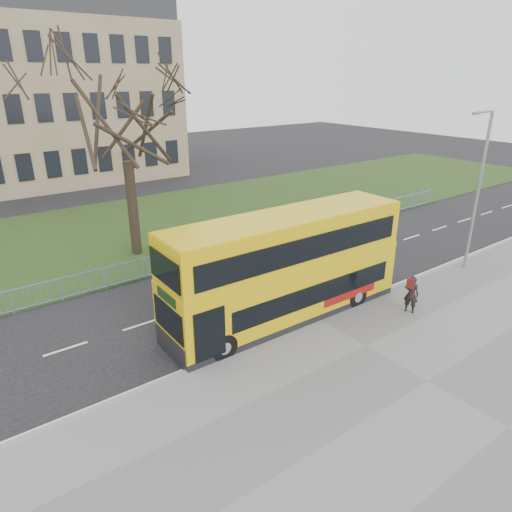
{
  "coord_description": "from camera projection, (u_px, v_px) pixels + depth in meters",
  "views": [
    {
      "loc": [
        -11.92,
        -13.34,
        9.51
      ],
      "look_at": [
        -1.29,
        1.0,
        2.37
      ],
      "focal_mm": 32.0,
      "sensor_mm": 36.0,
      "label": 1
    }
  ],
  "objects": [
    {
      "name": "guard_railing",
      "position": [
        214.0,
        251.0,
        24.79
      ],
      "size": [
        40.0,
        0.12,
        1.1
      ],
      "primitive_type": null,
      "color": "#6E8EC4",
      "rests_on": "ground"
    },
    {
      "name": "street_lamp",
      "position": [
        478.0,
        186.0,
        22.16
      ],
      "size": [
        1.67,
        0.18,
        7.86
      ],
      "rotation": [
        0.0,
        0.0,
        -0.01
      ],
      "color": "gray",
      "rests_on": "pavement"
    },
    {
      "name": "grass_verge",
      "position": [
        154.0,
        225.0,
        30.73
      ],
      "size": [
        80.0,
        15.4,
        0.08
      ],
      "primitive_type": "cube",
      "color": "#1E3714",
      "rests_on": "ground"
    },
    {
      "name": "bare_tree",
      "position": [
        126.0,
        142.0,
        23.55
      ],
      "size": [
        8.65,
        8.65,
        12.36
      ],
      "primitive_type": null,
      "color": "black",
      "rests_on": "grass_verge"
    },
    {
      "name": "pedestrian",
      "position": [
        411.0,
        294.0,
        19.09
      ],
      "size": [
        0.58,
        0.7,
        1.64
      ],
      "primitive_type": "imported",
      "rotation": [
        0.0,
        0.0,
        1.93
      ],
      "color": "black",
      "rests_on": "pavement"
    },
    {
      "name": "ground",
      "position": [
        293.0,
        306.0,
        20.07
      ],
      "size": [
        120.0,
        120.0,
        0.0
      ],
      "primitive_type": "plane",
      "color": "black",
      "rests_on": "ground"
    },
    {
      "name": "pavement",
      "position": [
        427.0,
        383.0,
        15.02
      ],
      "size": [
        80.0,
        10.5,
        0.12
      ],
      "primitive_type": "cube",
      "color": "slate",
      "rests_on": "ground"
    },
    {
      "name": "kerb",
      "position": [
        317.0,
        319.0,
        18.89
      ],
      "size": [
        80.0,
        0.2,
        0.14
      ],
      "primitive_type": "cube",
      "color": "gray",
      "rests_on": "ground"
    },
    {
      "name": "yellow_bus",
      "position": [
        287.0,
        265.0,
        18.34
      ],
      "size": [
        10.54,
        2.68,
        4.4
      ],
      "rotation": [
        0.0,
        0.0,
        -0.02
      ],
      "color": "#DCB509",
      "rests_on": "ground"
    }
  ]
}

